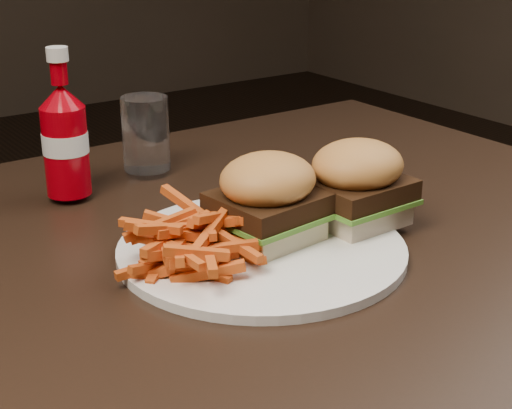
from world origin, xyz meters
TOP-DOWN VIEW (x-y plane):
  - dining_table at (0.00, 0.00)m, footprint 1.20×0.80m
  - plate at (0.09, -0.04)m, footprint 0.29×0.29m
  - sandwich_half_a at (0.10, -0.03)m, footprint 0.10×0.09m
  - sandwich_half_b at (0.21, -0.05)m, footprint 0.09×0.09m
  - fries_pile at (0.02, -0.04)m, footprint 0.14×0.14m
  - ketchup_bottle at (-0.01, 0.22)m, footprint 0.06×0.06m
  - tumbler at (0.11, 0.25)m, footprint 0.06×0.06m

SIDE VIEW (x-z plane):
  - dining_table at x=0.00m, z-range 0.71..0.75m
  - plate at x=0.09m, z-range 0.75..0.76m
  - sandwich_half_a at x=0.10m, z-range 0.76..0.78m
  - sandwich_half_b at x=0.21m, z-range 0.76..0.78m
  - fries_pile at x=0.02m, z-range 0.76..0.81m
  - tumbler at x=0.11m, z-range 0.76..0.85m
  - ketchup_bottle at x=-0.01m, z-range 0.76..0.86m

